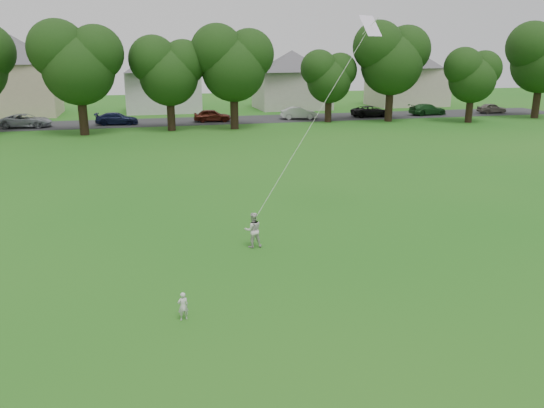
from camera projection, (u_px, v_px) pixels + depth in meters
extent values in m
plane|color=#1B6116|center=(261.00, 301.00, 15.28)|extent=(160.00, 160.00, 0.00)
cube|color=#2D2D30|center=(169.00, 122.00, 54.42)|extent=(90.00, 7.00, 0.01)
imported|color=silver|center=(183.00, 306.00, 14.11)|extent=(0.33, 0.25, 0.80)
imported|color=beige|center=(253.00, 230.00, 19.34)|extent=(0.65, 0.51, 1.32)
plane|color=white|center=(371.00, 26.00, 20.63)|extent=(1.11, 0.88, 0.79)
cylinder|color=white|center=(314.00, 121.00, 19.94)|extent=(0.01, 0.01, 8.98)
cylinder|color=black|center=(83.00, 113.00, 45.42)|extent=(0.76, 0.76, 3.72)
cylinder|color=black|center=(171.00, 113.00, 48.04)|extent=(0.72, 0.72, 3.26)
cylinder|color=black|center=(234.00, 109.00, 49.04)|extent=(0.75, 0.75, 3.65)
cylinder|color=black|center=(328.00, 108.00, 54.01)|extent=(0.68, 0.68, 2.79)
cylinder|color=black|center=(389.00, 102.00, 54.42)|extent=(0.77, 0.77, 3.88)
cylinder|color=black|center=(469.00, 108.00, 53.67)|extent=(0.69, 0.69, 2.88)
cylinder|color=black|center=(537.00, 100.00, 57.13)|extent=(0.77, 0.77, 3.90)
imported|color=gray|center=(26.00, 121.00, 50.17)|extent=(4.79, 2.54, 1.28)
imported|color=#111837|center=(117.00, 119.00, 52.13)|extent=(4.22, 2.03, 1.19)
imported|color=#531B10|center=(212.00, 115.00, 54.33)|extent=(3.88, 1.80, 1.29)
imported|color=#AEAEAE|center=(299.00, 113.00, 56.52)|extent=(4.00, 1.84, 1.27)
imported|color=black|center=(371.00, 111.00, 58.48)|extent=(4.40, 2.15, 1.20)
imported|color=#164419|center=(428.00, 109.00, 60.11)|extent=(4.48, 2.10, 1.26)
imported|color=gray|center=(492.00, 108.00, 62.08)|extent=(3.38, 1.41, 1.14)
cube|color=beige|center=(17.00, 90.00, 59.21)|extent=(8.69, 7.59, 5.64)
pyramid|color=#4F4C52|center=(10.00, 34.00, 57.57)|extent=(12.54, 12.54, 3.10)
cube|color=silver|center=(163.00, 92.00, 63.09)|extent=(8.57, 6.48, 4.71)
pyramid|color=#4F4C52|center=(160.00, 49.00, 61.73)|extent=(12.36, 12.36, 2.59)
cube|color=#BBB5A8|center=(292.00, 90.00, 66.87)|extent=(8.77, 7.23, 4.60)
pyramid|color=#4F4C52|center=(292.00, 50.00, 65.53)|extent=(12.65, 12.65, 2.53)
cube|color=beige|center=(407.00, 87.00, 70.58)|extent=(9.39, 6.66, 4.93)
pyramid|color=#4F4C52|center=(410.00, 46.00, 69.15)|extent=(13.54, 13.54, 2.71)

